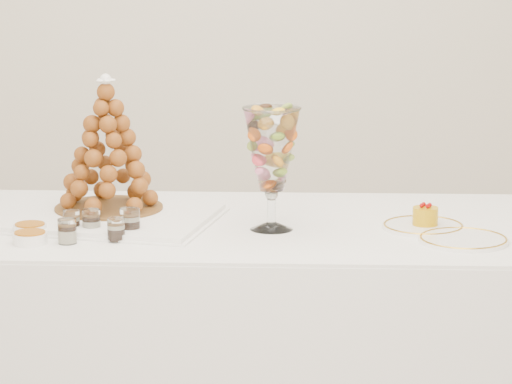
{
  "coord_description": "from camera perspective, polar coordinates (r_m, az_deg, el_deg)",
  "views": [
    {
      "loc": [
        -0.03,
        -3.25,
        1.69
      ],
      "look_at": [
        0.05,
        0.22,
        0.93
      ],
      "focal_mm": 85.0,
      "sensor_mm": 36.0,
      "label": 1
    }
  ],
  "objects": [
    {
      "name": "cake_plate",
      "position": [
        3.57,
        7.87,
        -1.63
      ],
      "size": [
        0.24,
        0.24,
        0.01
      ],
      "primitive_type": "cylinder",
      "color": "white",
      "rests_on": "buffet_table"
    },
    {
      "name": "ramekin_front",
      "position": [
        3.42,
        -10.59,
        -2.15
      ],
      "size": [
        0.1,
        0.1,
        0.03
      ],
      "primitive_type": "cylinder",
      "color": "white",
      "rests_on": "buffet_table"
    },
    {
      "name": "spare_plate",
      "position": [
        3.44,
        9.73,
        -2.24
      ],
      "size": [
        0.25,
        0.25,
        0.01
      ],
      "primitive_type": "cylinder",
      "color": "white",
      "rests_on": "buffet_table"
    },
    {
      "name": "verrine_b",
      "position": [
        3.5,
        -7.75,
        -1.39
      ],
      "size": [
        0.06,
        0.06,
        0.07
      ],
      "primitive_type": "cylinder",
      "rotation": [
        0.0,
        0.0,
        0.14
      ],
      "color": "white",
      "rests_on": "buffet_table"
    },
    {
      "name": "verrine_a",
      "position": [
        3.52,
        -8.67,
        -1.38
      ],
      "size": [
        0.06,
        0.06,
        0.06
      ],
      "primitive_type": "cylinder",
      "rotation": [
        0.0,
        0.0,
        0.27
      ],
      "color": "white",
      "rests_on": "buffet_table"
    },
    {
      "name": "verrine_c",
      "position": [
        3.47,
        -5.95,
        -1.4
      ],
      "size": [
        0.07,
        0.07,
        0.08
      ],
      "primitive_type": "cylinder",
      "rotation": [
        0.0,
        0.0,
        -0.2
      ],
      "color": "white",
      "rests_on": "buffet_table"
    },
    {
      "name": "verrine_e",
      "position": [
        3.41,
        -6.6,
        -1.78
      ],
      "size": [
        0.06,
        0.06,
        0.07
      ],
      "primitive_type": "cylinder",
      "rotation": [
        0.0,
        0.0,
        -0.33
      ],
      "color": "white",
      "rests_on": "buffet_table"
    },
    {
      "name": "lace_tray",
      "position": [
        3.65,
        -6.98,
        -1.21
      ],
      "size": [
        0.7,
        0.6,
        0.02
      ],
      "primitive_type": "cube",
      "rotation": [
        0.0,
        0.0,
        -0.27
      ],
      "color": "white",
      "rests_on": "buffet_table"
    },
    {
      "name": "buffet_table",
      "position": [
        3.72,
        -1.64,
        -7.72
      ],
      "size": [
        2.24,
        1.02,
        0.83
      ],
      "rotation": [
        0.0,
        0.0,
        -0.07
      ],
      "color": "white",
      "rests_on": "ground"
    },
    {
      "name": "ramekin_back",
      "position": [
        3.52,
        -10.59,
        -1.76
      ],
      "size": [
        0.1,
        0.1,
        0.03
      ],
      "primitive_type": "cylinder",
      "color": "white",
      "rests_on": "buffet_table"
    },
    {
      "name": "mousse_cake",
      "position": [
        3.56,
        7.97,
        -1.11
      ],
      "size": [
        0.07,
        0.07,
        0.07
      ],
      "color": "#C99509",
      "rests_on": "cake_plate"
    },
    {
      "name": "macaron_vase",
      "position": [
        3.48,
        0.74,
        1.94
      ],
      "size": [
        0.16,
        0.16,
        0.36
      ],
      "color": "white",
      "rests_on": "buffet_table"
    },
    {
      "name": "verrine_d",
      "position": [
        3.4,
        -8.88,
        -1.83
      ],
      "size": [
        0.06,
        0.06,
        0.07
      ],
      "primitive_type": "cylinder",
      "rotation": [
        0.0,
        0.0,
        0.08
      ],
      "color": "white",
      "rests_on": "buffet_table"
    },
    {
      "name": "croquembouche",
      "position": [
        3.68,
        -7.02,
        2.25
      ],
      "size": [
        0.33,
        0.33,
        0.41
      ],
      "rotation": [
        0.0,
        0.0,
        -0.22
      ],
      "color": "brown",
      "rests_on": "lace_tray"
    }
  ]
}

